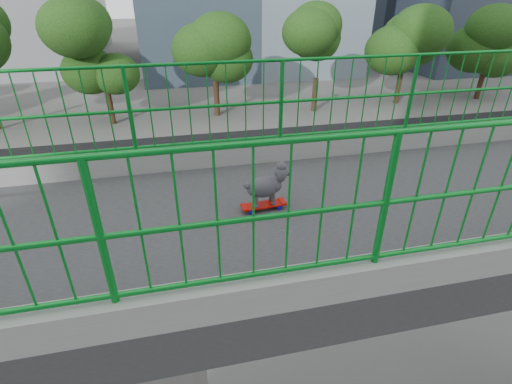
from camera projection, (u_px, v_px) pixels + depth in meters
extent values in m
cube|color=black|center=(172.00, 200.00, 18.50)|extent=(18.00, 90.00, 0.02)
cube|color=#2D2D2F|center=(137.00, 246.00, 4.13)|extent=(3.00, 24.00, 0.50)
cube|color=gray|center=(138.00, 161.00, 5.14)|extent=(0.20, 24.00, 0.30)
cylinder|color=#0E8226|center=(123.00, 66.00, 4.54)|extent=(0.04, 24.00, 0.04)
cylinder|color=#0E8226|center=(130.00, 111.00, 4.80)|extent=(0.04, 24.00, 0.04)
cylinder|color=#0E8226|center=(130.00, 111.00, 4.80)|extent=(0.06, 0.06, 1.10)
cube|color=gray|center=(120.00, 316.00, 2.74)|extent=(0.20, 24.00, 0.30)
cylinder|color=#0E8226|center=(81.00, 158.00, 2.14)|extent=(0.04, 24.00, 0.04)
cylinder|color=#0E8226|center=(100.00, 237.00, 2.41)|extent=(0.04, 24.00, 0.04)
cylinder|color=#0E8226|center=(100.00, 237.00, 2.41)|extent=(0.06, 0.06, 1.10)
cylinder|color=black|center=(110.00, 106.00, 28.02)|extent=(0.44, 0.44, 2.73)
ellipsoid|color=#163E11|center=(102.00, 62.00, 26.50)|extent=(4.20, 4.20, 3.57)
cylinder|color=black|center=(217.00, 97.00, 29.86)|extent=(0.44, 0.44, 2.87)
ellipsoid|color=#163E11|center=(214.00, 52.00, 28.22)|extent=(4.60, 4.60, 3.91)
cylinder|color=black|center=(315.00, 95.00, 30.93)|extent=(0.44, 0.44, 2.66)
ellipsoid|color=#163E11|center=(318.00, 56.00, 29.47)|extent=(4.00, 4.00, 3.40)
cylinder|color=black|center=(399.00, 86.00, 32.97)|extent=(0.44, 0.44, 3.01)
ellipsoid|color=#163E11|center=(407.00, 41.00, 31.22)|extent=(5.00, 5.00, 4.25)
cylinder|color=black|center=(480.00, 84.00, 34.22)|extent=(0.44, 0.44, 2.77)
ellipsoid|color=#163E11|center=(491.00, 45.00, 32.65)|extent=(4.40, 4.40, 3.74)
cube|color=red|center=(264.00, 205.00, 4.30)|extent=(0.19, 0.53, 0.02)
cube|color=#99999E|center=(250.00, 208.00, 4.27)|extent=(0.09, 0.04, 0.02)
cylinder|color=#100695|center=(248.00, 206.00, 4.33)|extent=(0.03, 0.06, 0.06)
sphere|color=yellow|center=(248.00, 206.00, 4.33)|extent=(0.03, 0.03, 0.03)
cylinder|color=#100695|center=(251.00, 212.00, 4.22)|extent=(0.03, 0.06, 0.06)
sphere|color=yellow|center=(251.00, 212.00, 4.22)|extent=(0.03, 0.03, 0.03)
cube|color=#99999E|center=(277.00, 204.00, 4.36)|extent=(0.09, 0.04, 0.02)
cylinder|color=#100695|center=(275.00, 202.00, 4.42)|extent=(0.03, 0.06, 0.06)
sphere|color=yellow|center=(275.00, 202.00, 4.42)|extent=(0.03, 0.03, 0.03)
cylinder|color=#100695|center=(279.00, 208.00, 4.31)|extent=(0.03, 0.06, 0.06)
sphere|color=yellow|center=(279.00, 208.00, 4.31)|extent=(0.03, 0.03, 0.03)
ellipsoid|color=#2E2C31|center=(264.00, 187.00, 4.19)|extent=(0.25, 0.37, 0.24)
sphere|color=#2E2C31|center=(281.00, 172.00, 4.17)|extent=(0.16, 0.16, 0.16)
sphere|color=black|center=(290.00, 173.00, 4.21)|extent=(0.03, 0.03, 0.03)
sphere|color=#2E2C31|center=(247.00, 186.00, 4.12)|extent=(0.08, 0.08, 0.08)
cylinder|color=#2E2C31|center=(271.00, 195.00, 4.33)|extent=(0.03, 0.03, 0.15)
cylinder|color=#2E2C31|center=(274.00, 199.00, 4.25)|extent=(0.03, 0.03, 0.15)
cylinder|color=#2E2C31|center=(254.00, 198.00, 4.28)|extent=(0.03, 0.03, 0.15)
cylinder|color=#2E2C31|center=(257.00, 202.00, 4.20)|extent=(0.03, 0.03, 0.15)
imported|color=#AE0618|center=(278.00, 156.00, 21.56)|extent=(1.93, 4.75, 1.38)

